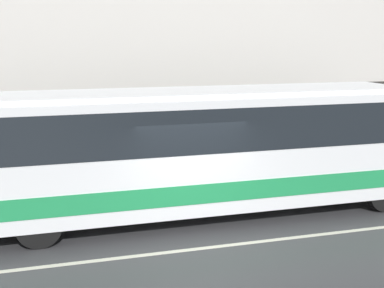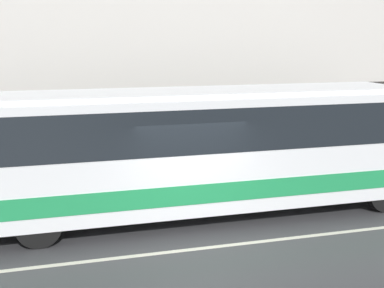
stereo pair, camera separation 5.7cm
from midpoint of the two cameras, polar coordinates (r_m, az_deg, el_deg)
name	(u,v)px [view 1 (the left image)]	position (r m, az deg, el deg)	size (l,w,h in m)	color
ground_plane	(205,248)	(11.39, 1.24, -11.05)	(60.00, 60.00, 0.00)	#38383A
sidewalk	(151,181)	(16.15, -4.46, -3.96)	(60.00, 2.43, 0.18)	gray
building_facade	(139,3)	(16.94, -5.75, 14.76)	(60.00, 0.35, 11.13)	silver
lane_stripe	(205,248)	(11.39, 1.24, -11.03)	(54.00, 0.14, 0.01)	beige
transit_bus	(198,146)	(12.98, 0.54, -0.16)	(12.45, 2.49, 3.10)	white
pedestrian_waiting	(50,166)	(15.14, -15.00, -2.30)	(0.36, 0.36, 1.51)	#333338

